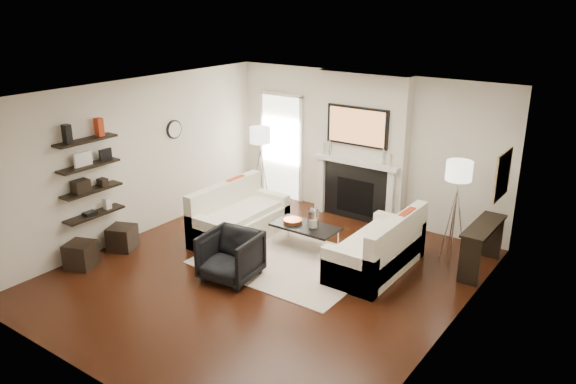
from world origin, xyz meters
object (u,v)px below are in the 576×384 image
Objects in this scene: lamp_right_shade at (459,171)px; coffee_table at (305,227)px; loveseat_right_base at (375,257)px; loveseat_left_base at (240,226)px; armchair at (230,254)px; ottoman_near at (122,238)px; lamp_left_shade at (260,135)px.

coffee_table is at bearing -151.72° from lamp_right_shade.
loveseat_left_base is at bearing -174.04° from loveseat_right_base.
armchair is (-1.61, -1.48, 0.18)m from loveseat_right_base.
ottoman_near is at bearing -154.76° from loveseat_right_base.
loveseat_right_base is 1.29m from coffee_table.
coffee_table is 2.57m from lamp_right_shade.
lamp_left_shade is at bearing 114.67° from loveseat_left_base.
lamp_right_shade is (3.90, -0.05, 0.00)m from lamp_left_shade.
loveseat_left_base is 1.23m from coffee_table.
loveseat_right_base is at bearing -125.60° from lamp_right_shade.
loveseat_right_base is 4.50× the size of lamp_left_shade.
coffee_table is 1.51m from armchair.
ottoman_near is at bearing -144.54° from coffee_table.
loveseat_right_base is 4.50× the size of lamp_right_shade.
ottoman_near is (-0.62, -2.91, -1.25)m from lamp_left_shade.
ottoman_near is at bearing -102.02° from lamp_left_shade.
coffee_table is 2.75× the size of lamp_left_shade.
lamp_right_shade is at bearing 28.28° from coffee_table.
armchair is at bearing -102.74° from coffee_table.
ottoman_near is at bearing -147.68° from lamp_right_shade.
armchair is 3.68m from lamp_right_shade.
coffee_table is at bearing 35.46° from ottoman_near.
armchair is 1.97× the size of ottoman_near.
loveseat_right_base is at bearing 0.53° from coffee_table.
loveseat_right_base is at bearing 36.01° from armchair.
lamp_left_shade is 3.90m from lamp_right_shade.
lamp_left_shade is at bearing 113.03° from armchair.
lamp_right_shade reaches higher than loveseat_right_base.
ottoman_near is (-4.52, -2.86, -1.25)m from lamp_right_shade.
loveseat_left_base is at bearing 118.21° from armchair.
lamp_right_shade reaches higher than armchair.
lamp_right_shade is (2.07, 1.11, 1.05)m from coffee_table.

